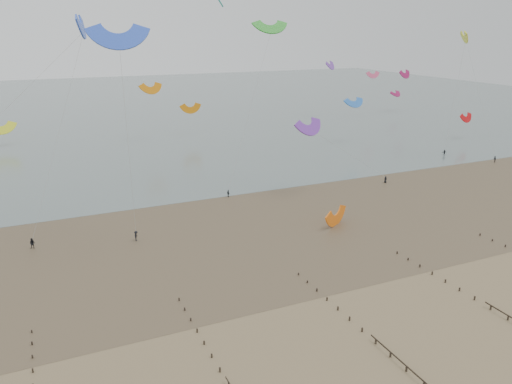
% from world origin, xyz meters
% --- Properties ---
extents(ground, '(500.00, 500.00, 0.00)m').
position_xyz_m(ground, '(0.00, 0.00, 0.00)').
color(ground, brown).
rests_on(ground, ground).
extents(sea_and_shore, '(500.00, 665.00, 0.03)m').
position_xyz_m(sea_and_shore, '(-4.08, 34.40, 0.01)').
color(sea_and_shore, '#475654').
rests_on(sea_and_shore, ground).
extents(kitesurfers, '(149.26, 26.22, 1.80)m').
position_xyz_m(kitesurfers, '(19.34, 45.25, 0.83)').
color(kitesurfers, black).
rests_on(kitesurfers, ground).
extents(grounded_kite, '(8.12, 7.61, 3.55)m').
position_xyz_m(grounded_kite, '(19.72, 26.47, 0.00)').
color(grounded_kite, orange).
rests_on(grounded_kite, ground).
extents(kites_airborne, '(243.73, 109.36, 42.67)m').
position_xyz_m(kites_airborne, '(-6.65, 88.95, 20.06)').
color(kites_airborne, blue).
rests_on(kites_airborne, ground).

